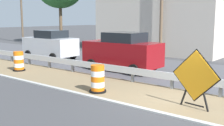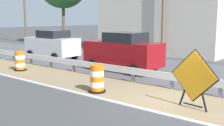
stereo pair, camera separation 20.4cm
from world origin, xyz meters
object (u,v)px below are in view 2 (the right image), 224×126
Objects in this scene: warning_sign_diamond at (194,78)px; utility_pole_mid at (25,5)px; car_lead_far_lane at (123,51)px; utility_pole_near at (163,9)px; car_lead_near_lane at (52,45)px; traffic_barrel_close at (20,62)px; traffic_barrel_nearest at (97,80)px.

warning_sign_diamond is 0.23× the size of utility_pole_mid.
car_lead_far_lane is 6.94m from utility_pole_near.
utility_pole_near reaches higher than car_lead_far_lane.
car_lead_far_lane is at bearing 175.22° from car_lead_near_lane.
car_lead_near_lane is at bearing -116.43° from utility_pole_mid.
car_lead_far_lane is 22.06m from utility_pole_mid.
utility_pole_near is at bearing -136.36° from car_lead_near_lane.
utility_pole_mid reaches higher than utility_pole_near.
car_lead_near_lane is at bearing 135.41° from utility_pole_near.
utility_pole_near reaches higher than traffic_barrel_close.
car_lead_far_lane is at bearing 25.08° from traffic_barrel_nearest.
utility_pole_near reaches higher than traffic_barrel_nearest.
car_lead_near_lane reaches higher than traffic_barrel_nearest.
traffic_barrel_nearest is at bearing -163.86° from utility_pole_near.
car_lead_near_lane is 0.93× the size of car_lead_far_lane.
traffic_barrel_nearest is 10.35m from car_lead_near_lane.
traffic_barrel_close is 0.25× the size of car_lead_far_lane.
utility_pole_near is at bearing -92.29° from utility_pole_mid.
warning_sign_diamond is 13.77m from car_lead_near_lane.
utility_pole_mid reaches higher than car_lead_near_lane.
warning_sign_diamond is at bearing -145.76° from utility_pole_near.
car_lead_near_lane is at bearing -3.26° from car_lead_far_lane.
car_lead_near_lane is 6.95m from car_lead_far_lane.
traffic_barrel_close is (0.23, 10.70, -0.56)m from warning_sign_diamond.
traffic_barrel_close is 6.04m from car_lead_far_lane.
car_lead_far_lane is (3.86, -4.61, 0.60)m from traffic_barrel_close.
warning_sign_diamond is 1.80× the size of traffic_barrel_nearest.
utility_pole_near reaches higher than warning_sign_diamond.
utility_pole_near is (10.22, -3.58, 3.16)m from traffic_barrel_close.
warning_sign_diamond is 7.34m from car_lead_far_lane.
car_lead_near_lane is (4.46, 13.03, -0.00)m from warning_sign_diamond.
car_lead_far_lane is at bearing -115.58° from warning_sign_diamond.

